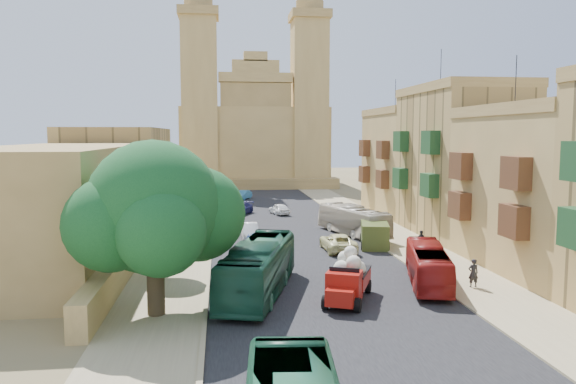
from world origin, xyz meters
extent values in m
plane|color=brown|center=(0.00, 0.00, 0.00)|extent=(260.00, 260.00, 0.00)
cube|color=black|center=(0.00, 30.00, 0.01)|extent=(14.00, 140.00, 0.01)
cube|color=tan|center=(9.50, 30.00, 0.01)|extent=(5.00, 140.00, 0.01)
cube|color=tan|center=(-9.50, 30.00, 0.01)|extent=(5.00, 140.00, 0.01)
cube|color=tan|center=(7.00, 30.00, 0.06)|extent=(0.25, 140.00, 0.12)
cube|color=tan|center=(-7.00, 30.00, 0.06)|extent=(0.25, 140.00, 0.12)
cube|color=#A8874C|center=(16.00, 11.00, 5.25)|extent=(8.00, 14.00, 10.50)
cube|color=olive|center=(16.00, 11.00, 10.90)|extent=(8.20, 14.00, 0.80)
cylinder|color=black|center=(15.00, 13.80, 13.10)|extent=(0.06, 0.06, 3.60)
cube|color=#55311C|center=(11.55, 7.08, 3.99)|extent=(0.90, 2.20, 2.00)
cube|color=#55311C|center=(11.55, 14.92, 3.99)|extent=(0.90, 2.20, 2.00)
cube|color=#55311C|center=(11.55, 7.08, 6.93)|extent=(0.90, 2.20, 2.00)
cube|color=#55311C|center=(11.55, 14.92, 6.93)|extent=(0.90, 2.20, 2.00)
cube|color=tan|center=(16.00, 25.00, 6.50)|extent=(8.00, 14.00, 13.00)
cube|color=olive|center=(16.00, 25.00, 13.40)|extent=(8.20, 14.00, 0.80)
cylinder|color=black|center=(15.00, 27.80, 15.60)|extent=(0.06, 0.06, 3.60)
cube|color=#1C4623|center=(11.55, 21.08, 4.94)|extent=(0.90, 2.20, 2.00)
cube|color=#1C4623|center=(11.55, 28.92, 4.94)|extent=(0.90, 2.20, 2.00)
cube|color=#1C4623|center=(11.55, 21.08, 8.58)|extent=(0.90, 2.20, 2.00)
cube|color=#1C4623|center=(11.55, 28.92, 8.58)|extent=(0.90, 2.20, 2.00)
cube|color=#A8874C|center=(16.00, 39.00, 5.75)|extent=(8.00, 14.00, 11.50)
cube|color=olive|center=(16.00, 39.00, 11.90)|extent=(8.20, 14.00, 0.80)
cylinder|color=black|center=(15.00, 41.80, 14.10)|extent=(0.06, 0.06, 3.60)
cube|color=#55311C|center=(11.55, 35.08, 4.37)|extent=(0.90, 2.20, 2.00)
cube|color=#55311C|center=(11.55, 42.92, 4.37)|extent=(0.90, 2.20, 2.00)
cube|color=#55311C|center=(11.55, 35.08, 7.59)|extent=(0.90, 2.20, 2.00)
cube|color=#55311C|center=(11.55, 42.92, 7.59)|extent=(0.90, 2.20, 2.00)
cube|color=#A8874C|center=(-12.50, 20.00, 0.90)|extent=(1.00, 40.00, 1.80)
cube|color=olive|center=(-18.00, 18.00, 4.20)|extent=(10.00, 28.00, 8.40)
cube|color=tan|center=(-18.00, 44.00, 5.00)|extent=(10.00, 22.00, 10.00)
cube|color=#A8874C|center=(0.00, 81.00, 7.00)|extent=(26.00, 20.00, 14.00)
cube|color=olive|center=(0.00, 70.50, 0.90)|extent=(28.00, 4.00, 1.80)
cube|color=olive|center=(0.00, 72.20, 10.00)|extent=(12.00, 2.00, 16.00)
cube|color=#A8874C|center=(0.00, 72.20, 18.90)|extent=(12.60, 2.40, 1.60)
cube|color=#A8874C|center=(0.00, 72.20, 20.60)|extent=(8.00, 2.00, 2.40)
cube|color=#A8874C|center=(0.00, 72.20, 22.40)|extent=(4.00, 2.00, 1.60)
cube|color=#A8874C|center=(-9.50, 73.50, 14.50)|extent=(6.00, 6.00, 29.00)
cube|color=olive|center=(-9.50, 73.50, 29.60)|extent=(6.80, 6.80, 1.40)
cylinder|color=olive|center=(-9.50, 73.50, 31.20)|extent=(4.80, 4.80, 1.80)
cube|color=#A8874C|center=(9.50, 73.50, 14.50)|extent=(6.00, 6.00, 29.00)
cube|color=olive|center=(9.50, 73.50, 29.60)|extent=(6.80, 6.80, 1.40)
cylinder|color=olive|center=(9.50, 73.50, 31.20)|extent=(4.80, 4.80, 1.80)
cylinder|color=#3A2D1D|center=(-9.50, 4.00, 1.71)|extent=(0.90, 0.90, 3.42)
sphere|color=#103C1A|center=(-9.50, 4.00, 5.58)|extent=(6.84, 6.84, 6.84)
sphere|color=#103C1A|center=(-7.34, 5.08, 5.04)|extent=(5.04, 5.04, 5.04)
sphere|color=#103C1A|center=(-11.48, 3.19, 4.86)|extent=(4.68, 4.68, 4.68)
sphere|color=#103C1A|center=(-8.96, 1.84, 4.68)|extent=(4.32, 4.32, 4.32)
sphere|color=#103C1A|center=(-10.49, 5.98, 6.30)|extent=(3.96, 3.96, 3.96)
cylinder|color=#3A2D1D|center=(-10.00, 12.00, 1.26)|extent=(0.44, 0.44, 2.53)
sphere|color=#103C1A|center=(-10.00, 12.00, 3.82)|extent=(3.68, 3.68, 3.68)
cylinder|color=#3A2D1D|center=(-10.00, 24.00, 0.98)|extent=(0.44, 0.44, 1.96)
sphere|color=#103C1A|center=(-10.00, 24.00, 2.96)|extent=(2.86, 2.86, 2.86)
cylinder|color=#3A2D1D|center=(-10.00, 36.00, 1.02)|extent=(0.44, 0.44, 2.05)
sphere|color=#103C1A|center=(-10.00, 36.00, 3.09)|extent=(2.98, 2.98, 2.98)
cylinder|color=#3A2D1D|center=(-10.00, 48.00, 1.26)|extent=(0.44, 0.44, 2.51)
sphere|color=#103C1A|center=(-10.00, 48.00, 3.79)|extent=(3.66, 3.66, 3.66)
cube|color=#9C140C|center=(1.18, 5.94, 1.07)|extent=(2.96, 3.59, 0.77)
cube|color=black|center=(1.18, 5.94, 1.50)|extent=(3.02, 3.65, 0.10)
cube|color=#9C140C|center=(0.40, 4.12, 1.16)|extent=(2.24, 2.06, 1.55)
cube|color=#9C140C|center=(0.00, 3.17, 0.82)|extent=(1.75, 1.52, 0.86)
cube|color=black|center=(0.40, 4.12, 1.76)|extent=(1.54, 0.72, 0.77)
cylinder|color=black|center=(-0.69, 3.75, 0.39)|extent=(0.58, 0.83, 0.77)
cylinder|color=black|center=(0.89, 3.07, 0.39)|extent=(0.58, 0.83, 0.77)
cylinder|color=black|center=(0.80, 7.22, 0.39)|extent=(0.58, 0.83, 0.77)
cylinder|color=black|center=(2.38, 6.54, 0.39)|extent=(0.58, 0.83, 0.77)
sphere|color=beige|center=(0.58, 5.63, 1.72)|extent=(0.95, 0.95, 0.95)
sphere|color=beige|center=(1.48, 5.53, 1.72)|extent=(0.95, 0.95, 0.95)
sphere|color=beige|center=(1.39, 6.41, 1.72)|extent=(0.95, 0.95, 0.95)
sphere|color=beige|center=(0.90, 6.15, 2.19)|extent=(0.86, 0.86, 0.86)
sphere|color=beige|center=(1.15, 5.11, 2.15)|extent=(0.86, 0.86, 0.86)
sphere|color=beige|center=(1.15, 5.86, 2.58)|extent=(0.77, 0.77, 0.77)
cube|color=#43521E|center=(6.50, 20.00, 1.02)|extent=(3.18, 5.27, 2.03)
cylinder|color=black|center=(5.18, 18.55, 0.41)|extent=(0.49, 0.86, 0.81)
cylinder|color=black|center=(7.06, 18.12, 0.41)|extent=(0.49, 0.86, 0.81)
cylinder|color=black|center=(5.94, 21.88, 0.41)|extent=(0.49, 0.86, 0.81)
cylinder|color=black|center=(7.82, 21.45, 0.41)|extent=(0.49, 0.86, 0.81)
imported|color=#194C35|center=(-4.00, 6.95, 1.56)|extent=(5.50, 11.50, 3.12)
imported|color=#A11B18|center=(6.50, 7.86, 1.22)|extent=(4.23, 9.01, 2.45)
imported|color=#BFB19B|center=(5.94, 25.16, 1.36)|extent=(5.04, 10.01, 2.72)
imported|color=#385A9A|center=(-2.71, 20.62, 0.63)|extent=(2.87, 3.97, 1.26)
imported|color=white|center=(-3.56, 24.98, 0.66)|extent=(1.50, 4.06, 1.33)
imported|color=beige|center=(3.10, 18.50, 0.69)|extent=(2.38, 5.02, 1.38)
imported|color=navy|center=(-3.88, 40.01, 0.67)|extent=(3.61, 4.95, 1.33)
imported|color=white|center=(0.59, 39.50, 0.64)|extent=(2.46, 4.05, 1.29)
imported|color=teal|center=(-2.95, 55.34, 0.64)|extent=(2.79, 4.07, 1.27)
imported|color=black|center=(9.03, 6.97, 0.88)|extent=(0.64, 0.43, 1.76)
imported|color=#313135|center=(9.73, 17.81, 0.82)|extent=(0.67, 1.04, 1.64)
camera|label=1|loc=(-6.12, -24.75, 9.24)|focal=35.00mm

